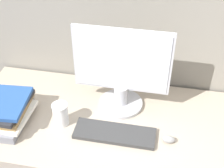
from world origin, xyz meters
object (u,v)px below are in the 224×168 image
object	(u,v)px
mouse	(169,139)
book_stack	(7,111)
coffee_cup	(61,114)
keyboard	(115,133)
monitor	(121,73)

from	to	relation	value
mouse	book_stack	world-z (taller)	book_stack
coffee_cup	keyboard	bearing A→B (deg)	-5.44
monitor	coffee_cup	distance (m)	0.37
keyboard	book_stack	world-z (taller)	book_stack
coffee_cup	book_stack	bearing A→B (deg)	-173.30
book_stack	mouse	bearing A→B (deg)	0.70
keyboard	monitor	bearing A→B (deg)	92.21
mouse	monitor	bearing A→B (deg)	140.67
keyboard	mouse	bearing A→B (deg)	0.98
keyboard	coffee_cup	size ratio (longest dim) A/B	3.24
mouse	coffee_cup	distance (m)	0.55
mouse	book_stack	xyz separation A→B (m)	(-0.82, -0.01, 0.05)
monitor	mouse	world-z (taller)	monitor
keyboard	mouse	xyz separation A→B (m)	(0.26, 0.00, 0.01)
monitor	book_stack	bearing A→B (deg)	-157.08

